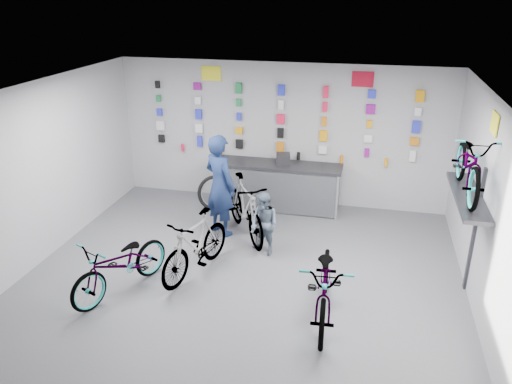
% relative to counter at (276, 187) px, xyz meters
% --- Properties ---
extents(floor, '(8.00, 8.00, 0.00)m').
position_rel_counter_xyz_m(floor, '(0.00, -3.54, -0.49)').
color(floor, '#4B4B50').
rests_on(floor, ground).
extents(ceiling, '(8.00, 8.00, 0.00)m').
position_rel_counter_xyz_m(ceiling, '(0.00, -3.54, 2.51)').
color(ceiling, white).
rests_on(ceiling, wall_back).
extents(wall_back, '(7.00, 0.00, 7.00)m').
position_rel_counter_xyz_m(wall_back, '(0.00, 0.46, 1.01)').
color(wall_back, silver).
rests_on(wall_back, floor).
extents(wall_left, '(0.00, 8.00, 8.00)m').
position_rel_counter_xyz_m(wall_left, '(-3.50, -3.54, 1.01)').
color(wall_left, silver).
rests_on(wall_left, floor).
extents(wall_right, '(0.00, 8.00, 8.00)m').
position_rel_counter_xyz_m(wall_right, '(3.50, -3.54, 1.01)').
color(wall_right, silver).
rests_on(wall_right, floor).
extents(counter, '(2.70, 0.66, 1.00)m').
position_rel_counter_xyz_m(counter, '(0.00, 0.00, 0.00)').
color(counter, black).
rests_on(counter, floor).
extents(merch_wall, '(5.57, 0.08, 1.57)m').
position_rel_counter_xyz_m(merch_wall, '(0.12, 0.39, 1.30)').
color(merch_wall, black).
rests_on(merch_wall, wall_back).
extents(wall_bracket, '(0.39, 1.90, 2.00)m').
position_rel_counter_xyz_m(wall_bracket, '(3.33, -2.34, 0.98)').
color(wall_bracket, '#333338').
rests_on(wall_bracket, wall_right).
extents(sign_left, '(0.42, 0.02, 0.30)m').
position_rel_counter_xyz_m(sign_left, '(-1.50, 0.44, 2.23)').
color(sign_left, '#FFF929').
rests_on(sign_left, wall_back).
extents(sign_right, '(0.42, 0.02, 0.30)m').
position_rel_counter_xyz_m(sign_right, '(1.60, 0.44, 2.23)').
color(sign_right, red).
rests_on(sign_right, wall_back).
extents(sign_side, '(0.02, 0.40, 0.30)m').
position_rel_counter_xyz_m(sign_side, '(3.48, -2.34, 2.16)').
color(sign_side, '#FFF929').
rests_on(sign_side, wall_right).
extents(bike_left, '(1.28, 1.92, 0.95)m').
position_rel_counter_xyz_m(bike_left, '(-1.69, -3.65, -0.01)').
color(bike_left, gray).
rests_on(bike_left, floor).
extents(bike_center, '(0.98, 1.81, 1.05)m').
position_rel_counter_xyz_m(bike_center, '(-0.77, -2.88, 0.04)').
color(bike_center, gray).
rests_on(bike_center, floor).
extents(bike_right, '(0.83, 2.05, 1.05)m').
position_rel_counter_xyz_m(bike_right, '(1.41, -3.57, 0.04)').
color(bike_right, gray).
rests_on(bike_right, floor).
extents(bike_service, '(1.49, 1.90, 1.15)m').
position_rel_counter_xyz_m(bike_service, '(-0.32, -1.39, 0.09)').
color(bike_service, gray).
rests_on(bike_service, floor).
extents(bike_wall, '(0.63, 1.80, 0.95)m').
position_rel_counter_xyz_m(bike_wall, '(3.25, -2.34, 1.57)').
color(bike_wall, gray).
rests_on(bike_wall, wall_bracket).
extents(clerk, '(0.85, 0.77, 1.95)m').
position_rel_counter_xyz_m(clerk, '(-0.80, -1.37, 0.49)').
color(clerk, navy).
rests_on(clerk, floor).
extents(customer, '(0.70, 0.66, 1.13)m').
position_rel_counter_xyz_m(customer, '(0.17, -1.96, 0.08)').
color(customer, slate).
rests_on(customer, floor).
extents(spare_wheel, '(0.80, 0.45, 0.76)m').
position_rel_counter_xyz_m(spare_wheel, '(-1.22, -0.37, -0.11)').
color(spare_wheel, black).
rests_on(spare_wheel, floor).
extents(register, '(0.33, 0.35, 0.22)m').
position_rel_counter_xyz_m(register, '(0.13, 0.01, 0.62)').
color(register, black).
rests_on(register, counter).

